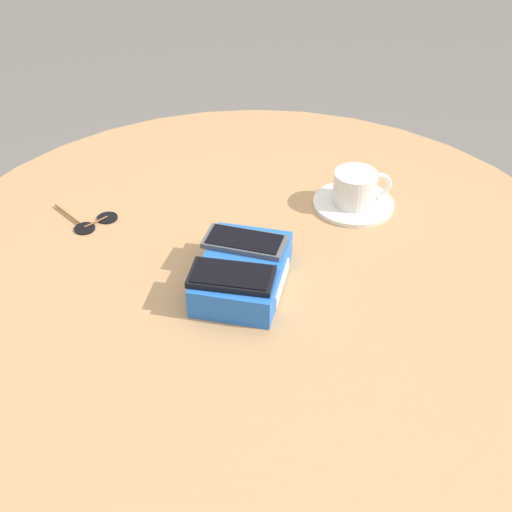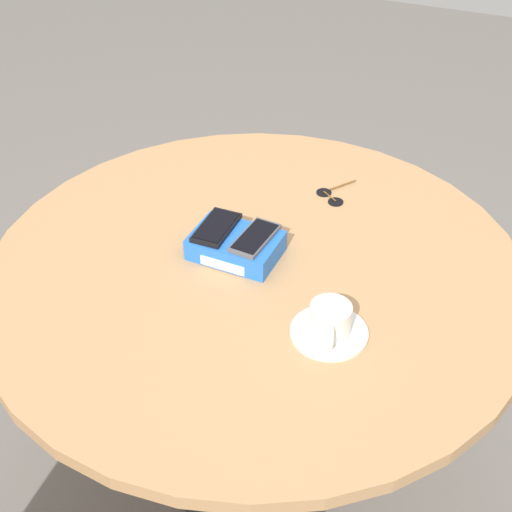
{
  "view_description": "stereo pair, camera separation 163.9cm",
  "coord_description": "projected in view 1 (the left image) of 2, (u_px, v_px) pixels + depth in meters",
  "views": [
    {
      "loc": [
        -0.89,
        -0.18,
        1.48
      ],
      "look_at": [
        0.0,
        0.0,
        0.78
      ],
      "focal_mm": 50.0,
      "sensor_mm": 36.0,
      "label": 1
    },
    {
      "loc": [
        0.46,
        -1.07,
        1.7
      ],
      "look_at": [
        0.0,
        0.0,
        0.78
      ],
      "focal_mm": 50.0,
      "sensor_mm": 36.0,
      "label": 2
    }
  ],
  "objects": [
    {
      "name": "phone_gray",
      "position": [
        245.0,
        241.0,
        1.12
      ],
      "size": [
        0.07,
        0.13,
        0.01
      ],
      "color": "#515156",
      "rests_on": "phone_box"
    },
    {
      "name": "coffee_cup",
      "position": [
        356.0,
        187.0,
        1.28
      ],
      "size": [
        0.08,
        0.1,
        0.06
      ],
      "color": "silver",
      "rests_on": "saucer"
    },
    {
      "name": "saucer",
      "position": [
        353.0,
        204.0,
        1.3
      ],
      "size": [
        0.15,
        0.15,
        0.01
      ],
      "primitive_type": "cylinder",
      "color": "silver",
      "rests_on": "round_table"
    },
    {
      "name": "phone_black",
      "position": [
        232.0,
        276.0,
        1.05
      ],
      "size": [
        0.07,
        0.13,
        0.01
      ],
      "color": "black",
      "rests_on": "phone_box"
    },
    {
      "name": "round_table",
      "position": [
        256.0,
        312.0,
        1.22
      ],
      "size": [
        1.14,
        1.14,
        0.76
      ],
      "color": "#2D2D2D",
      "rests_on": "ground_plane"
    },
    {
      "name": "sunglasses",
      "position": [
        92.0,
        222.0,
        1.25
      ],
      "size": [
        0.08,
        0.12,
        0.01
      ],
      "color": "black",
      "rests_on": "round_table"
    },
    {
      "name": "phone_box",
      "position": [
        242.0,
        273.0,
        1.11
      ],
      "size": [
        0.19,
        0.13,
        0.05
      ],
      "color": "blue",
      "rests_on": "round_table"
    }
  ]
}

